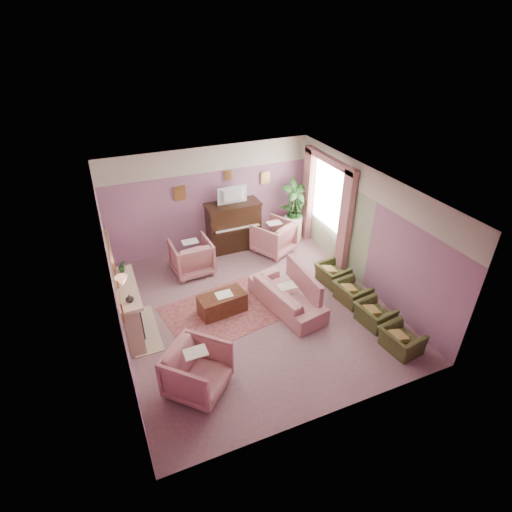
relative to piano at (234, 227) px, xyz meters
name	(u,v)px	position (x,y,z in m)	size (l,w,h in m)	color
floor	(255,308)	(-0.50, -2.68, -0.65)	(5.50, 6.00, 0.01)	gray
ceiling	(254,189)	(-0.50, -2.68, 2.15)	(5.50, 6.00, 0.01)	silver
wall_back	(211,199)	(-0.50, 0.32, 0.75)	(5.50, 0.02, 2.80)	gray
wall_front	(334,352)	(-0.50, -5.68, 0.75)	(5.50, 0.02, 2.80)	gray
wall_left	(114,284)	(-3.25, -2.68, 0.75)	(0.02, 6.00, 2.80)	gray
wall_right	(366,229)	(2.25, -2.68, 0.75)	(0.02, 6.00, 2.80)	gray
picture_rail_band	(208,159)	(-0.50, 0.31, 1.82)	(5.50, 0.01, 0.65)	beige
stripe_panel	(333,219)	(2.23, -1.38, 0.42)	(0.01, 3.00, 2.15)	#9AAC85
fireplace_surround	(130,312)	(-3.09, -2.48, -0.10)	(0.30, 1.40, 1.10)	#CCB595
fireplace_inset	(136,317)	(-2.99, -2.48, -0.25)	(0.18, 0.72, 0.68)	black
fire_ember	(139,323)	(-2.95, -2.48, -0.43)	(0.06, 0.54, 0.10)	#FF1900
mantel_shelf	(126,288)	(-3.06, -2.48, 0.47)	(0.40, 1.55, 0.07)	#CCB595
hearth	(144,330)	(-2.89, -2.48, -0.64)	(0.55, 1.50, 0.02)	#CCB595
mirror_frame	(112,259)	(-3.20, -2.48, 1.15)	(0.04, 0.72, 1.20)	tan
mirror_glass	(113,259)	(-3.17, -2.48, 1.15)	(0.01, 0.60, 1.06)	white
sconce_shade	(122,281)	(-3.12, -3.53, 1.33)	(0.20, 0.20, 0.16)	#FFAF7F
piano	(234,227)	(0.00, 0.00, 0.00)	(1.40, 0.60, 1.30)	black
piano_keyshelf	(238,230)	(0.00, -0.35, 0.07)	(1.30, 0.12, 0.06)	black
piano_keys	(238,228)	(0.00, -0.35, 0.11)	(1.20, 0.08, 0.02)	silver
piano_top	(233,204)	(0.00, 0.00, 0.66)	(1.45, 0.65, 0.04)	black
television	(233,194)	(0.00, -0.05, 0.95)	(0.80, 0.12, 0.48)	black
print_back_left	(180,193)	(-1.30, 0.28, 1.07)	(0.30, 0.03, 0.38)	tan
print_back_right	(265,178)	(1.05, 0.28, 1.13)	(0.26, 0.03, 0.34)	tan
print_back_mid	(228,175)	(0.00, 0.28, 1.35)	(0.22, 0.03, 0.26)	tan
print_left_wall	(122,308)	(-3.21, -3.88, 1.07)	(0.03, 0.28, 0.36)	tan
window_blind	(329,193)	(2.20, -1.13, 1.05)	(0.03, 1.40, 1.80)	beige
curtain_left	(345,223)	(2.12, -2.05, 0.65)	(0.16, 0.34, 2.60)	#AE6A6D
curtain_right	(308,195)	(2.12, -0.21, 0.65)	(0.16, 0.34, 2.60)	#AE6A6D
pelmet	(330,160)	(2.12, -1.13, 1.91)	(0.16, 2.20, 0.16)	#AE6A6D
mantel_plant	(122,266)	(-3.05, -1.93, 0.64)	(0.16, 0.16, 0.28)	#214D1C
mantel_vase	(130,298)	(-3.05, -2.98, 0.58)	(0.16, 0.16, 0.16)	beige
area_rug	(225,311)	(-1.15, -2.55, -0.64)	(2.50, 1.80, 0.01)	#91494A
coffee_table	(222,304)	(-1.20, -2.54, -0.43)	(1.00, 0.50, 0.45)	#482615
table_paper	(224,294)	(-1.15, -2.54, -0.20)	(0.35, 0.28, 0.01)	white
sofa	(287,292)	(0.16, -2.92, -0.25)	(0.66, 1.97, 0.80)	tan
sofa_throw	(304,280)	(0.56, -2.92, -0.05)	(0.10, 1.49, 0.55)	#AE6A6D
floral_armchair_left	(191,255)	(-1.38, -0.74, -0.16)	(0.94, 0.94, 0.97)	tan
floral_armchair_right	(274,236)	(0.92, -0.62, -0.16)	(0.94, 0.94, 0.97)	tan
floral_armchair_front	(197,369)	(-2.25, -4.37, -0.16)	(0.94, 0.94, 0.97)	tan
olive_chair_a	(402,337)	(1.59, -4.95, -0.33)	(0.51, 0.73, 0.63)	#464D24
olive_chair_b	(375,312)	(1.59, -4.13, -0.33)	(0.51, 0.73, 0.63)	#464D24
olive_chair_c	(352,290)	(1.59, -3.31, -0.33)	(0.51, 0.73, 0.63)	#464D24
olive_chair_d	(332,271)	(1.59, -2.49, -0.33)	(0.51, 0.73, 0.63)	#464D24
side_table	(293,228)	(1.71, -0.19, -0.30)	(0.52, 0.52, 0.70)	silver
side_plant_big	(293,211)	(1.71, -0.19, 0.22)	(0.30, 0.30, 0.34)	#214D1C
side_plant_small	(299,213)	(1.83, -0.29, 0.19)	(0.16, 0.16, 0.28)	#214D1C
palm_pot	(293,233)	(1.74, -0.17, -0.48)	(0.34, 0.34, 0.34)	brown
palm_plant	(294,205)	(1.74, -0.17, 0.41)	(0.76, 0.76, 1.44)	#214D1C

